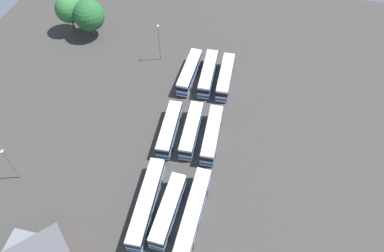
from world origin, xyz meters
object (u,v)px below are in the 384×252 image
lamp_post_near_entrance (10,163)px  tree_east_edge (69,9)px  bus_row0_slot2 (147,203)px  tree_north_edge (89,15)px  bus_row0_slot0 (193,214)px  bus_row0_slot1 (168,210)px  lamp_post_by_building (159,42)px  bus_row2_slot1 (208,73)px  bus_row1_slot2 (169,129)px  bus_row2_slot0 (225,77)px  bus_row1_slot1 (191,130)px  bus_row1_slot0 (212,134)px  bus_row2_slot2 (190,72)px

lamp_post_near_entrance → tree_east_edge: (40.94, 8.18, 1.76)m
bus_row0_slot2 → tree_north_edge: (41.01, 26.21, 3.79)m
lamp_post_near_entrance → bus_row0_slot0: bearing=-91.8°
bus_row0_slot1 → lamp_post_by_building: size_ratio=1.34×
bus_row2_slot1 → lamp_post_by_building: lamp_post_by_building is taller
bus_row1_slot2 → lamp_post_near_entrance: size_ratio=1.51×
bus_row2_slot0 → bus_row2_slot1: same height
tree_north_edge → bus_row1_slot1: bearing=-129.9°
tree_east_edge → lamp_post_by_building: bearing=-103.6°
bus_row1_slot0 → bus_row2_slot1: (15.94, 3.83, 0.00)m
bus_row0_slot0 → bus_row2_slot0: same height
bus_row2_slot0 → tree_east_edge: (10.14, 38.89, 4.23)m
bus_row0_slot1 → bus_row0_slot2: bearing=83.2°
bus_row2_slot1 → bus_row2_slot2: (-0.39, 3.91, -0.00)m
bus_row0_slot0 → lamp_post_near_entrance: bearing=88.2°
bus_row1_slot1 → bus_row2_slot1: bearing=-0.2°
bus_row1_slot0 → bus_row2_slot0: same height
bus_row0_slot2 → bus_row2_slot0: (31.56, -7.47, -0.00)m
bus_row2_slot1 → bus_row2_slot2: bearing=95.7°
lamp_post_by_building → bus_row1_slot1: bearing=-149.7°
bus_row0_slot2 → bus_row2_slot2: 31.36m
lamp_post_near_entrance → bus_row0_slot1: bearing=-92.5°
bus_row1_slot1 → bus_row1_slot0: bearing=-93.6°
bus_row1_slot2 → bus_row2_slot0: (16.23, -7.80, 0.00)m
bus_row0_slot1 → lamp_post_by_building: bearing=17.8°
bus_row0_slot1 → bus_row1_slot2: (15.77, 4.02, -0.00)m
bus_row1_slot0 → bus_row2_slot2: bearing=26.4°
lamp_post_near_entrance → tree_north_edge: tree_north_edge is taller
bus_row0_slot0 → bus_row2_slot1: size_ratio=1.23×
bus_row0_slot2 → lamp_post_near_entrance: (0.76, 23.25, 2.47)m
bus_row0_slot2 → lamp_post_by_building: 37.05m
bus_row1_slot1 → tree_east_edge: 43.68m
bus_row0_slot2 → lamp_post_near_entrance: size_ratio=1.95×
lamp_post_by_building → bus_row0_slot0: bearing=-156.7°
bus_row1_slot1 → bus_row1_slot2: 4.07m
bus_row0_slot0 → tree_north_edge: tree_north_edge is taller
bus_row0_slot0 → bus_row1_slot2: 17.44m
bus_row0_slot0 → bus_row1_slot1: bearing=13.5°
bus_row1_slot1 → tree_east_edge: bearing=53.8°
bus_row0_slot2 → tree_east_edge: 52.38m
bus_row2_slot2 → lamp_post_by_building: bearing=59.1°
lamp_post_near_entrance → tree_north_edge: bearing=4.2°
bus_row1_slot1 → bus_row2_slot2: (15.31, 3.86, 0.00)m
bus_row0_slot0 → bus_row2_slot1: (31.97, 3.85, -0.00)m
lamp_post_near_entrance → tree_north_edge: size_ratio=0.84×
bus_row1_slot1 → bus_row1_slot2: same height
bus_row0_slot0 → bus_row0_slot2: size_ratio=1.00×
bus_row1_slot0 → tree_north_edge: size_ratio=1.31×
lamp_post_by_building → lamp_post_near_entrance: size_ratio=1.16×
bus_row1_slot0 → tree_east_edge: bearing=56.4°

